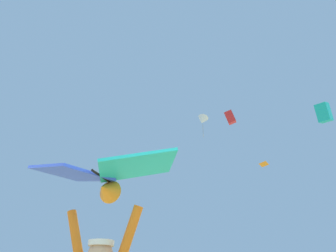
{
  "coord_description": "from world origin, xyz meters",
  "views": [
    {
      "loc": [
        2.09,
        -2.71,
        1.15
      ],
      "look_at": [
        -0.06,
        1.11,
        3.38
      ],
      "focal_mm": 35.73,
      "sensor_mm": 36.0,
      "label": 1
    }
  ],
  "objects_px": {
    "distant_kite_red_low_right": "(230,117)",
    "distant_kite_white_far_center": "(203,120)",
    "held_stunt_kite": "(104,176)",
    "distant_kite_teal_high_right": "(324,113)",
    "distant_kite_orange_mid_right": "(264,164)"
  },
  "relations": [
    {
      "from": "distant_kite_red_low_right",
      "to": "distant_kite_white_far_center",
      "type": "bearing_deg",
      "value": 119.17
    },
    {
      "from": "distant_kite_orange_mid_right",
      "to": "distant_kite_teal_high_right",
      "type": "relative_size",
      "value": 0.95
    },
    {
      "from": "distant_kite_white_far_center",
      "to": "held_stunt_kite",
      "type": "bearing_deg",
      "value": -69.22
    },
    {
      "from": "held_stunt_kite",
      "to": "distant_kite_white_far_center",
      "type": "distance_m",
      "value": 33.75
    },
    {
      "from": "distant_kite_red_low_right",
      "to": "distant_kite_teal_high_right",
      "type": "distance_m",
      "value": 5.12
    },
    {
      "from": "distant_kite_white_far_center",
      "to": "distant_kite_teal_high_right",
      "type": "xyz_separation_m",
      "value": [
        12.27,
        -12.8,
        -8.64
      ]
    },
    {
      "from": "distant_kite_white_far_center",
      "to": "distant_kite_orange_mid_right",
      "type": "xyz_separation_m",
      "value": [
        5.58,
        1.74,
        -5.55
      ]
    },
    {
      "from": "held_stunt_kite",
      "to": "distant_kite_orange_mid_right",
      "type": "distance_m",
      "value": 31.69
    },
    {
      "from": "distant_kite_white_far_center",
      "to": "distant_kite_orange_mid_right",
      "type": "relative_size",
      "value": 2.57
    },
    {
      "from": "held_stunt_kite",
      "to": "distant_kite_teal_high_right",
      "type": "distance_m",
      "value": 16.79
    },
    {
      "from": "held_stunt_kite",
      "to": "distant_kite_red_low_right",
      "type": "bearing_deg",
      "value": 102.53
    },
    {
      "from": "distant_kite_orange_mid_right",
      "to": "distant_kite_red_low_right",
      "type": "bearing_deg",
      "value": -83.57
    },
    {
      "from": "distant_kite_white_far_center",
      "to": "distant_kite_red_low_right",
      "type": "height_order",
      "value": "distant_kite_white_far_center"
    },
    {
      "from": "held_stunt_kite",
      "to": "distant_kite_red_low_right",
      "type": "distance_m",
      "value": 17.31
    },
    {
      "from": "held_stunt_kite",
      "to": "distant_kite_teal_high_right",
      "type": "bearing_deg",
      "value": 83.32
    }
  ]
}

